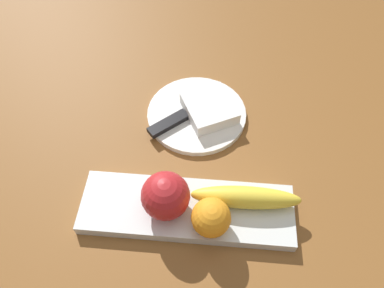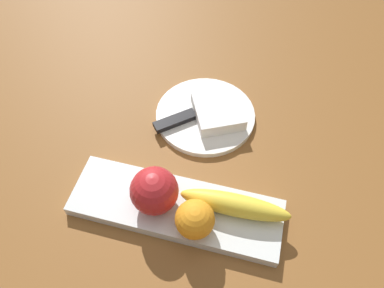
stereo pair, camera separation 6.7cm
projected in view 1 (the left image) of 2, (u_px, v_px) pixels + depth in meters
The scene contains 8 objects.
ground_plane at pixel (205, 205), 0.66m from camera, with size 2.40×2.40×0.00m, color brown.
fruit_tray at pixel (187, 209), 0.64m from camera, with size 0.37×0.11×0.02m, color silver.
apple at pixel (165, 196), 0.60m from camera, with size 0.08×0.08×0.08m, color #B12126.
banana at pixel (246, 198), 0.62m from camera, with size 0.19×0.04×0.04m, color yellow.
orange_near_apple at pixel (211, 218), 0.59m from camera, with size 0.07×0.07×0.07m, color orange.
dinner_plate at pixel (196, 114), 0.78m from camera, with size 0.21×0.21×0.01m, color white.
folded_napkin at pixel (209, 108), 0.76m from camera, with size 0.09×0.10×0.03m, color white.
knife at pixel (174, 120), 0.75m from camera, with size 0.15×0.13×0.01m.
Camera 1 is at (0.00, -0.30, 0.60)m, focal length 34.20 mm.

